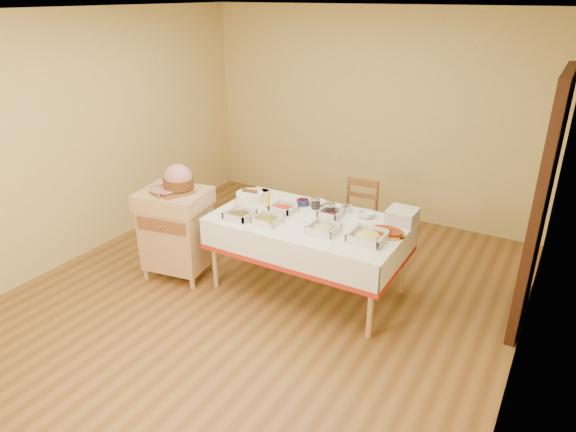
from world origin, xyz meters
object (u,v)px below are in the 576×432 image
object	(u,v)px
dining_chair	(357,219)
brass_platter	(386,232)
preserve_jar_left	(316,204)
preserve_jar_right	(330,210)
bread_basket	(250,197)
ham_on_board	(177,180)
mustard_bottle	(267,200)
butcher_cart	(176,228)
plate_stack	(402,216)
dining_table	(308,235)

from	to	relation	value
dining_chair	brass_platter	size ratio (longest dim) A/B	2.57
preserve_jar_left	preserve_jar_right	world-z (taller)	preserve_jar_right
preserve_jar_right	bread_basket	bearing A→B (deg)	-174.44
ham_on_board	preserve_jar_left	distance (m)	1.38
preserve_jar_right	ham_on_board	bearing A→B (deg)	-158.72
preserve_jar_right	mustard_bottle	xyz separation A→B (m)	(-0.63, -0.12, 0.02)
butcher_cart	plate_stack	size ratio (longest dim) A/B	3.54
dining_table	plate_stack	distance (m)	0.90
butcher_cart	dining_table	bearing A→B (deg)	16.87
butcher_cart	preserve_jar_right	bearing A→B (deg)	21.84
dining_chair	mustard_bottle	xyz separation A→B (m)	(-0.62, -0.86, 0.39)
mustard_bottle	plate_stack	distance (m)	1.32
brass_platter	ham_on_board	bearing A→B (deg)	-168.01
dining_table	mustard_bottle	size ratio (longest dim) A/B	10.84
dining_table	bread_basket	distance (m)	0.77
preserve_jar_left	mustard_bottle	xyz separation A→B (m)	(-0.43, -0.21, 0.02)
dining_table	bread_basket	size ratio (longest dim) A/B	6.56
dining_chair	preserve_jar_left	bearing A→B (deg)	-106.29
ham_on_board	plate_stack	bearing A→B (deg)	20.07
dining_table	ham_on_board	xyz separation A→B (m)	(-1.27, -0.36, 0.44)
preserve_jar_right	brass_platter	distance (m)	0.63
bread_basket	brass_platter	size ratio (longest dim) A/B	0.83
preserve_jar_left	butcher_cart	bearing A→B (deg)	-151.76
ham_on_board	brass_platter	world-z (taller)	ham_on_board
preserve_jar_left	mustard_bottle	bearing A→B (deg)	-153.82
ham_on_board	bread_basket	distance (m)	0.74
dining_chair	brass_platter	world-z (taller)	dining_chair
butcher_cart	ham_on_board	world-z (taller)	ham_on_board
dining_table	mustard_bottle	world-z (taller)	mustard_bottle
dining_table	butcher_cart	bearing A→B (deg)	-163.13
plate_stack	brass_platter	xyz separation A→B (m)	(-0.03, -0.32, -0.04)
dining_chair	preserve_jar_left	distance (m)	0.77
mustard_bottle	brass_platter	xyz separation A→B (m)	(1.24, 0.00, -0.05)
dining_chair	dining_table	bearing A→B (deg)	-97.67
preserve_jar_right	plate_stack	world-z (taller)	plate_stack
bread_basket	brass_platter	world-z (taller)	bread_basket
dining_chair	preserve_jar_right	world-z (taller)	preserve_jar_right
dining_chair	ham_on_board	bearing A→B (deg)	-137.27
dining_table	butcher_cart	world-z (taller)	butcher_cart
mustard_bottle	brass_platter	size ratio (longest dim) A/B	0.50
bread_basket	mustard_bottle	bearing A→B (deg)	-9.19
dining_chair	preserve_jar_left	size ratio (longest dim) A/B	7.34
preserve_jar_right	bread_basket	size ratio (longest dim) A/B	0.46
brass_platter	plate_stack	bearing A→B (deg)	84.33
butcher_cart	preserve_jar_right	xyz separation A→B (m)	(1.44, 0.58, 0.29)
mustard_bottle	dining_chair	bearing A→B (deg)	54.22
dining_table	mustard_bottle	bearing A→B (deg)	173.27
mustard_bottle	brass_platter	bearing A→B (deg)	0.21
preserve_jar_left	dining_chair	bearing A→B (deg)	73.71
dining_table	preserve_jar_right	distance (m)	0.31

